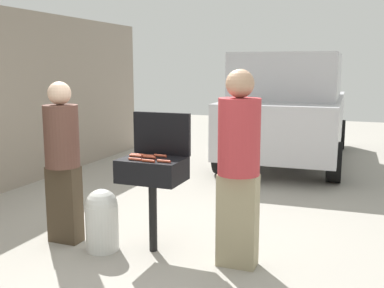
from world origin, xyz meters
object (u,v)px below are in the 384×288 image
object	(u,v)px
bbq_grill	(152,173)
hot_dog_6	(149,157)
propane_tank	(102,219)
hot_dog_7	(164,161)
person_right	(239,162)
hot_dog_1	(137,155)
hot_dog_4	(136,156)
hot_dog_3	(148,156)
parked_minivan	(289,107)
hot_dog_2	(148,161)
person_left	(63,157)
hot_dog_5	(160,156)
hot_dog_0	(135,159)

from	to	relation	value
bbq_grill	hot_dog_6	bearing A→B (deg)	-175.80
propane_tank	hot_dog_7	bearing A→B (deg)	3.34
bbq_grill	person_right	xyz separation A→B (m)	(0.86, -0.02, 0.18)
hot_dog_1	hot_dog_6	xyz separation A→B (m)	(0.16, -0.06, 0.00)
hot_dog_4	hot_dog_6	xyz separation A→B (m)	(0.15, -0.01, 0.00)
hot_dog_3	hot_dog_4	distance (m)	0.12
propane_tank	parked_minivan	size ratio (longest dim) A/B	0.14
hot_dog_2	hot_dog_4	bearing A→B (deg)	142.90
hot_dog_1	propane_tank	xyz separation A→B (m)	(-0.29, -0.22, -0.62)
hot_dog_4	person_left	size ratio (longest dim) A/B	0.08
hot_dog_2	hot_dog_4	world-z (taller)	same
hot_dog_6	hot_dog_7	distance (m)	0.24
propane_tank	person_left	distance (m)	0.75
hot_dog_3	person_right	size ratio (longest dim) A/B	0.07
hot_dog_3	hot_dog_6	world-z (taller)	same
hot_dog_6	parked_minivan	xyz separation A→B (m)	(0.50, 4.91, 0.09)
bbq_grill	hot_dog_3	distance (m)	0.18
parked_minivan	hot_dog_4	bearing A→B (deg)	80.12
hot_dog_7	bbq_grill	bearing A→B (deg)	145.09
bbq_grill	hot_dog_6	xyz separation A→B (m)	(-0.03, -0.00, 0.16)
hot_dog_2	hot_dog_6	world-z (taller)	same
hot_dog_2	hot_dog_5	size ratio (longest dim) A/B	1.00
person_right	hot_dog_3	bearing A→B (deg)	7.18
person_left	person_right	bearing A→B (deg)	5.64
hot_dog_5	bbq_grill	bearing A→B (deg)	-112.67
person_right	bbq_grill	bearing A→B (deg)	9.73
hot_dog_0	propane_tank	distance (m)	0.72
hot_dog_2	person_right	bearing A→B (deg)	9.83
hot_dog_1	propane_tank	bearing A→B (deg)	-142.04
hot_dog_1	hot_dog_5	world-z (taller)	same
hot_dog_3	propane_tank	bearing A→B (deg)	-152.86
hot_dog_0	parked_minivan	world-z (taller)	parked_minivan
hot_dog_5	hot_dog_1	bearing A→B (deg)	-170.08
bbq_grill	hot_dog_2	bearing A→B (deg)	-75.58
bbq_grill	hot_dog_7	xyz separation A→B (m)	(0.18, -0.13, 0.16)
hot_dog_2	person_left	world-z (taller)	person_left
hot_dog_4	hot_dog_0	bearing A→B (deg)	-63.36
hot_dog_1	hot_dog_4	distance (m)	0.05
hot_dog_2	hot_dog_3	distance (m)	0.23
propane_tank	person_right	size ratio (longest dim) A/B	0.35
parked_minivan	hot_dog_1	bearing A→B (deg)	79.94
propane_tank	person_right	bearing A→B (deg)	6.18
parked_minivan	hot_dog_0	bearing A→B (deg)	81.18
hot_dog_5	propane_tank	bearing A→B (deg)	-152.95
hot_dog_2	hot_dog_7	distance (m)	0.14
hot_dog_0	hot_dog_6	bearing A→B (deg)	61.29
hot_dog_1	person_right	size ratio (longest dim) A/B	0.07
hot_dog_3	person_left	size ratio (longest dim) A/B	0.08
hot_dog_0	person_left	bearing A→B (deg)	177.43
hot_dog_2	hot_dog_6	distance (m)	0.17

